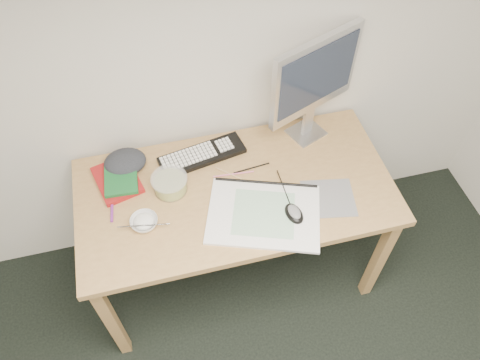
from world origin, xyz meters
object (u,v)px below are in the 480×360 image
object	(u,v)px
desk	(236,200)
sketchpad	(264,214)
monitor	(315,79)
keyboard	(202,155)
rice_bowl	(144,222)

from	to	relation	value
desk	sketchpad	world-z (taller)	sketchpad
desk	monitor	size ratio (longest dim) A/B	2.59
desk	sketchpad	size ratio (longest dim) A/B	2.98
desk	keyboard	distance (m)	0.26
desk	sketchpad	bearing A→B (deg)	-62.63
monitor	rice_bowl	world-z (taller)	monitor
desk	rice_bowl	distance (m)	0.43
keyboard	monitor	distance (m)	0.61
monitor	keyboard	bearing A→B (deg)	160.51
sketchpad	monitor	size ratio (longest dim) A/B	0.87
sketchpad	monitor	xyz separation A→B (m)	(0.33, 0.41, 0.33)
rice_bowl	keyboard	bearing A→B (deg)	45.30
monitor	rice_bowl	size ratio (longest dim) A/B	4.68
desk	keyboard	size ratio (longest dim) A/B	3.49
desk	rice_bowl	size ratio (longest dim) A/B	12.12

